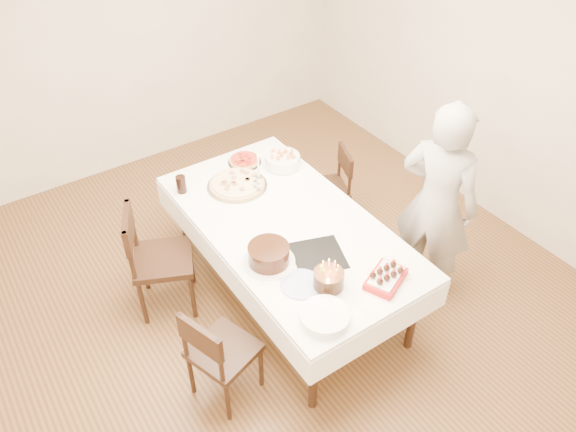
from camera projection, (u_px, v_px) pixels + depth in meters
floor at (281, 293)px, 4.60m from camera, size 5.00×5.00×0.00m
wall_back at (134, 35)px, 5.33m from camera, size 4.50×0.04×2.70m
wall_right at (502, 72)px, 4.71m from camera, size 0.04×5.00×2.70m
dining_table at (288, 260)px, 4.36m from camera, size 1.43×2.28×0.75m
chair_right_savory at (326, 189)px, 5.05m from camera, size 0.51×0.51×0.77m
chair_left_savory at (163, 260)px, 4.23m from camera, size 0.63×0.63×0.94m
chair_left_dessert at (224, 351)px, 3.65m from camera, size 0.54×0.54×0.83m
person at (437, 204)px, 4.14m from camera, size 0.60×0.72×1.69m
pizza_white at (237, 184)px, 4.46m from camera, size 0.53×0.53×0.04m
pizza_pepperoni at (245, 160)px, 4.72m from camera, size 0.30×0.30×0.04m
red_placemat at (284, 162)px, 4.73m from camera, size 0.27×0.27×0.01m
pasta_bowl at (282, 160)px, 4.66m from camera, size 0.35×0.35×0.09m
taper_candle at (258, 168)px, 4.43m from camera, size 0.07×0.07×0.27m
shaker_pair at (259, 189)px, 4.37m from camera, size 0.09×0.09×0.10m
cola_glass at (181, 184)px, 4.37m from camera, size 0.10×0.10×0.14m
layer_cake at (269, 255)px, 3.76m from camera, size 0.36×0.36×0.14m
cake_board at (318, 256)px, 3.86m from camera, size 0.44×0.44×0.01m
birthday_cake at (329, 275)px, 3.57m from camera, size 0.21×0.21×0.18m
strawberry_box at (386, 278)px, 3.65m from camera, size 0.35×0.30×0.07m
box_lid at (387, 275)px, 3.71m from camera, size 0.31×0.24×0.02m
plate_stack at (325, 317)px, 3.40m from camera, size 0.37×0.37×0.06m
china_plate at (301, 284)px, 3.64m from camera, size 0.32×0.32×0.01m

